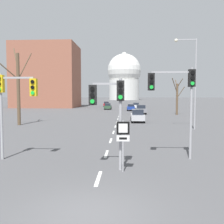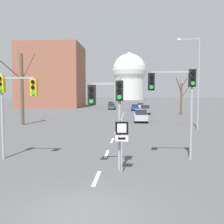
% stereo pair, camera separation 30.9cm
% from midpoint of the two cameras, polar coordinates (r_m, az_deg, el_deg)
% --- Properties ---
extents(ground_plane, '(800.00, 800.00, 0.00)m').
position_cam_midpoint_polar(ground_plane, '(8.16, -7.03, -22.30)').
color(ground_plane, '#4C4C4F').
extents(lane_stripe_0, '(0.16, 2.00, 0.01)m').
position_cam_midpoint_polar(lane_stripe_0, '(11.18, -3.95, -14.88)').
color(lane_stripe_0, silver).
rests_on(lane_stripe_0, ground_plane).
extents(lane_stripe_1, '(0.16, 2.00, 0.01)m').
position_cam_midpoint_polar(lane_stripe_1, '(15.49, -1.88, -9.55)').
color(lane_stripe_1, silver).
rests_on(lane_stripe_1, ground_plane).
extents(lane_stripe_2, '(0.16, 2.00, 0.01)m').
position_cam_midpoint_polar(lane_stripe_2, '(19.88, -0.74, -6.55)').
color(lane_stripe_2, silver).
rests_on(lane_stripe_2, ground_plane).
extents(lane_stripe_3, '(0.16, 2.00, 0.01)m').
position_cam_midpoint_polar(lane_stripe_3, '(24.31, -0.02, -4.63)').
color(lane_stripe_3, silver).
rests_on(lane_stripe_3, ground_plane).
extents(lane_stripe_4, '(0.16, 2.00, 0.01)m').
position_cam_midpoint_polar(lane_stripe_4, '(28.76, 0.47, -3.31)').
color(lane_stripe_4, silver).
rests_on(lane_stripe_4, ground_plane).
extents(lane_stripe_5, '(0.16, 2.00, 0.01)m').
position_cam_midpoint_polar(lane_stripe_5, '(33.23, 0.83, -2.35)').
color(lane_stripe_5, silver).
rests_on(lane_stripe_5, ground_plane).
extents(lane_stripe_6, '(0.16, 2.00, 0.01)m').
position_cam_midpoint_polar(lane_stripe_6, '(37.70, 1.10, -1.61)').
color(lane_stripe_6, silver).
rests_on(lane_stripe_6, ground_plane).
extents(lane_stripe_7, '(0.16, 2.00, 0.01)m').
position_cam_midpoint_polar(lane_stripe_7, '(42.18, 1.32, -1.03)').
color(lane_stripe_7, silver).
rests_on(lane_stripe_7, ground_plane).
extents(lane_stripe_8, '(0.16, 2.00, 0.01)m').
position_cam_midpoint_polar(lane_stripe_8, '(46.66, 1.49, -0.56)').
color(lane_stripe_8, silver).
rests_on(lane_stripe_8, ground_plane).
extents(lane_stripe_9, '(0.16, 2.00, 0.01)m').
position_cam_midpoint_polar(lane_stripe_9, '(51.15, 1.64, -0.17)').
color(lane_stripe_9, silver).
rests_on(lane_stripe_9, ground_plane).
extents(traffic_signal_centre_tall, '(1.68, 0.34, 4.38)m').
position_cam_midpoint_polar(traffic_signal_centre_tall, '(11.83, -1.10, 2.43)').
color(traffic_signal_centre_tall, '#9E9EA3').
rests_on(traffic_signal_centre_tall, ground_plane).
extents(traffic_signal_near_right, '(2.58, 0.34, 5.12)m').
position_cam_midpoint_polar(traffic_signal_near_right, '(14.32, 14.13, 4.95)').
color(traffic_signal_near_right, '#9E9EA3').
rests_on(traffic_signal_near_right, ground_plane).
extents(traffic_signal_near_left, '(2.22, 0.34, 4.80)m').
position_cam_midpoint_polar(traffic_signal_near_left, '(14.88, -22.38, 3.75)').
color(traffic_signal_near_left, '#9E9EA3').
rests_on(traffic_signal_near_left, ground_plane).
extents(route_sign_post, '(0.60, 0.08, 2.43)m').
position_cam_midpoint_polar(route_sign_post, '(11.62, 1.78, -5.77)').
color(route_sign_post, '#9E9EA3').
rests_on(route_sign_post, ground_plane).
extents(street_lamp_right, '(2.33, 0.36, 9.44)m').
position_cam_midpoint_polar(street_lamp_right, '(27.48, 17.49, 8.10)').
color(street_lamp_right, '#9E9EA3').
rests_on(street_lamp_right, ground_plane).
extents(sedan_near_left, '(1.81, 4.30, 1.71)m').
position_cam_midpoint_polar(sedan_near_left, '(33.75, 5.59, -0.83)').
color(sedan_near_left, '#B7B7BC').
rests_on(sedan_near_left, ground_plane).
extents(sedan_near_right, '(1.74, 4.46, 1.57)m').
position_cam_midpoint_polar(sedan_near_right, '(63.52, -1.10, 1.32)').
color(sedan_near_right, '#2D4C33').
rests_on(sedan_near_right, ground_plane).
extents(sedan_mid_centre, '(1.72, 4.22, 1.63)m').
position_cam_midpoint_polar(sedan_mid_centre, '(77.50, -1.35, 1.82)').
color(sedan_mid_centre, maroon).
rests_on(sedan_mid_centre, ground_plane).
extents(sedan_far_left, '(1.81, 3.90, 1.63)m').
position_cam_midpoint_polar(sedan_far_left, '(66.93, 5.35, 1.47)').
color(sedan_far_left, silver).
rests_on(sedan_far_left, ground_plane).
extents(sedan_far_right, '(1.93, 3.81, 1.74)m').
position_cam_midpoint_polar(sedan_far_right, '(48.08, 6.44, 0.59)').
color(sedan_far_right, slate).
rests_on(sedan_far_right, ground_plane).
extents(sedan_distant_centre, '(1.84, 4.50, 1.55)m').
position_cam_midpoint_polar(sedan_distant_centre, '(58.44, 4.18, 1.11)').
color(sedan_distant_centre, navy).
rests_on(sedan_distant_centre, ground_plane).
extents(bare_tree_left_near, '(3.29, 3.22, 9.44)m').
position_cam_midpoint_polar(bare_tree_left_near, '(32.06, -20.94, 5.50)').
color(bare_tree_left_near, brown).
rests_on(bare_tree_left_near, ground_plane).
extents(bare_tree_right_near, '(2.54, 2.70, 6.71)m').
position_cam_midpoint_polar(bare_tree_right_near, '(47.17, 14.48, 3.33)').
color(bare_tree_right_near, brown).
rests_on(bare_tree_right_near, ground_plane).
extents(capitol_dome, '(26.03, 26.03, 36.76)m').
position_cam_midpoint_polar(capitol_dome, '(196.86, 2.76, 8.02)').
color(capitol_dome, silver).
rests_on(capitol_dome, ground_plane).
extents(apartment_block_left, '(18.00, 14.00, 18.55)m').
position_cam_midpoint_polar(apartment_block_left, '(77.98, -14.71, 7.91)').
color(apartment_block_left, '#935642').
rests_on(apartment_block_left, ground_plane).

